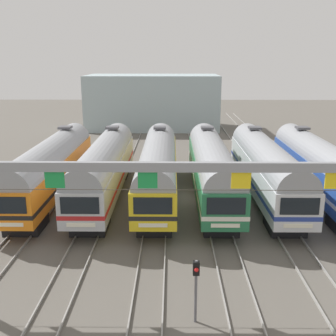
{
  "coord_description": "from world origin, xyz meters",
  "views": [
    {
      "loc": [
        -1.02,
        -31.42,
        11.05
      ],
      "look_at": [
        -1.34,
        -0.75,
        2.74
      ],
      "focal_mm": 43.76,
      "sensor_mm": 36.0,
      "label": 1
    }
  ],
  "objects": [
    {
      "name": "ground_plane",
      "position": [
        0.0,
        0.0,
        0.0
      ],
      "size": [
        160.0,
        160.0,
        0.0
      ],
      "primitive_type": "plane",
      "color": "#5B564F"
    },
    {
      "name": "yard_signal_mast",
      "position": [
        0.0,
        -16.07,
        2.04
      ],
      "size": [
        0.28,
        0.35,
        2.91
      ],
      "color": "#59595E",
      "rests_on": "ground"
    },
    {
      "name": "commuter_train_stainless",
      "position": [
        -6.41,
        -0.0,
        2.69
      ],
      "size": [
        2.88,
        18.06,
        5.05
      ],
      "color": "#B2B5BA",
      "rests_on": "ground"
    },
    {
      "name": "catenary_gantry",
      "position": [
        0.0,
        -13.5,
        5.37
      ],
      "size": [
        26.61,
        0.44,
        6.97
      ],
      "color": "gray",
      "rests_on": "ground"
    },
    {
      "name": "commuter_train_blue",
      "position": [
        10.69,
        -0.0,
        2.69
      ],
      "size": [
        2.88,
        18.06,
        5.05
      ],
      "color": "#284C9E",
      "rests_on": "ground"
    },
    {
      "name": "commuter_train_silver",
      "position": [
        6.41,
        -0.0,
        2.69
      ],
      "size": [
        2.88,
        18.06,
        5.05
      ],
      "color": "silver",
      "rests_on": "ground"
    },
    {
      "name": "commuter_train_yellow",
      "position": [
        -2.14,
        -0.0,
        2.69
      ],
      "size": [
        2.88,
        18.06,
        5.05
      ],
      "color": "gold",
      "rests_on": "ground"
    },
    {
      "name": "commuter_train_green",
      "position": [
        2.14,
        -0.0,
        2.69
      ],
      "size": [
        2.88,
        18.06,
        5.05
      ],
      "color": "#236B42",
      "rests_on": "ground"
    },
    {
      "name": "maintenance_building",
      "position": [
        -4.11,
        34.32,
        4.2
      ],
      "size": [
        20.54,
        10.0,
        8.4
      ],
      "primitive_type": "cube",
      "color": "#9EB2B7",
      "rests_on": "ground"
    },
    {
      "name": "track_bed",
      "position": [
        0.0,
        17.0,
        0.07
      ],
      "size": [
        22.88,
        70.0,
        0.15
      ],
      "color": "gray",
      "rests_on": "ground"
    },
    {
      "name": "commuter_train_orange",
      "position": [
        -10.69,
        -0.0,
        2.69
      ],
      "size": [
        2.88,
        18.06,
        5.05
      ],
      "color": "orange",
      "rests_on": "ground"
    }
  ]
}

